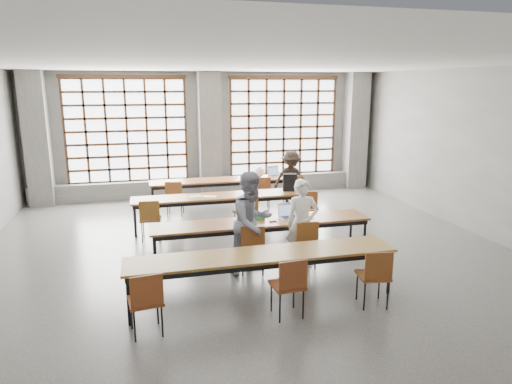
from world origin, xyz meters
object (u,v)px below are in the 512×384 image
chair_near_left (146,297)px  chair_back_mid (262,190)px  chair_back_right (292,188)px  desk_row_c (262,224)px  chair_near_right (375,272)px  red_pouch (145,297)px  chair_mid_centre (247,209)px  green_box (258,217)px  chair_front_left (253,244)px  student_male (302,224)px  laptop_front (288,214)px  mouse (311,216)px  laptop_back (275,174)px  desk_row_b (223,198)px  chair_back_left (175,195)px  chair_front_right (305,239)px  chair_near_mid (290,282)px  desk_row_d (263,258)px  chair_mid_left (150,216)px  desk_row_a (227,181)px  chair_mid_right (307,205)px  backpack (290,182)px  phone (273,221)px  student_back (291,179)px  plastic_bag (260,172)px  student_female (252,222)px

chair_near_left → chair_back_mid: bearing=61.4°
chair_back_right → desk_row_c: bearing=-117.5°
chair_near_right → red_pouch: 3.19m
chair_mid_centre → green_box: bearing=-95.3°
chair_front_left → green_box: (0.27, 0.71, 0.24)m
student_male → laptop_front: size_ratio=4.03×
desk_row_c → mouse: 0.95m
chair_mid_centre → red_pouch: 4.25m
chair_front_left → laptop_back: bearing=69.3°
desk_row_b → chair_mid_centre: chair_mid_centre is taller
chair_near_left → green_box: (2.05, 2.29, 0.24)m
chair_back_left → chair_front_right: 4.32m
red_pouch → chair_near_mid: bearing=-2.4°
chair_mid_centre → laptop_front: bearing=-71.7°
chair_back_mid → green_box: bearing=-106.4°
chair_near_mid → red_pouch: (-1.90, 0.08, -0.04)m
desk_row_d → chair_mid_left: size_ratio=4.55×
chair_front_left → chair_front_right: 0.92m
chair_front_right → chair_mid_centre: bearing=103.7°
desk_row_a → chair_mid_right: 2.73m
desk_row_b → student_male: (0.94, -2.63, 0.12)m
chair_near_right → chair_mid_left: bearing=129.2°
chair_mid_centre → chair_near_left: size_ratio=1.00×
chair_back_mid → backpack: size_ratio=2.20×
chair_mid_left → red_pouch: bearing=-92.5°
desk_row_b → green_box: green_box is taller
phone → chair_mid_centre: bearing=93.5°
mouse → backpack: backpack is taller
chair_front_left → laptop_front: laptop_front is taller
desk_row_b → laptop_back: (1.76, 1.84, 0.13)m
chair_near_right → chair_back_mid: bearing=92.1°
chair_mid_centre → backpack: backpack is taller
chair_mid_right → laptop_back: 2.48m
mouse → red_pouch: 3.73m
chair_near_right → laptop_front: laptop_front is taller
chair_back_left → student_back: student_back is taller
desk_row_b → chair_front_right: size_ratio=4.55×
chair_back_left → chair_back_right: (3.01, -0.00, 0.00)m
desk_row_b → laptop_back: bearing=46.2°
student_back → plastic_bag: bearing=142.4°
chair_mid_right → chair_back_left: bearing=148.0°
desk_row_d → student_female: student_female is taller
desk_row_c → chair_back_right: (1.69, 3.24, -0.13)m
chair_front_right → mouse: size_ratio=8.98×
plastic_bag → chair_front_right: bearing=-94.9°
student_back → chair_back_left: bearing=-177.0°
desk_row_b → student_female: 2.64m
chair_front_left → student_male: size_ratio=0.56×
laptop_back → student_male: bearing=-100.4°
chair_mid_right → student_male: (-0.85, -2.00, 0.25)m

